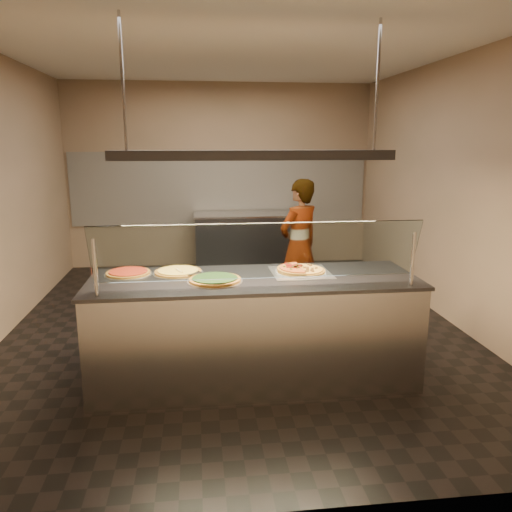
{
  "coord_description": "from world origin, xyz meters",
  "views": [
    {
      "loc": [
        -0.4,
        -5.4,
        2.05
      ],
      "look_at": [
        0.13,
        -0.92,
        1.02
      ],
      "focal_mm": 35.0,
      "sensor_mm": 36.0,
      "label": 1
    }
  ],
  "objects": [
    {
      "name": "prep_table",
      "position": [
        0.34,
        2.55,
        0.47
      ],
      "size": [
        1.61,
        0.74,
        0.93
      ],
      "color": "#3C3C42",
      "rests_on": "ground"
    },
    {
      "name": "worker",
      "position": [
        0.83,
        0.49,
        0.81
      ],
      "size": [
        0.71,
        0.65,
        1.63
      ],
      "primitive_type": "imported",
      "rotation": [
        0.0,
        0.0,
        3.73
      ],
      "color": "#373444",
      "rests_on": "ground"
    },
    {
      "name": "pizza_spatula",
      "position": [
        -0.52,
        -1.18,
        0.96
      ],
      "size": [
        0.24,
        0.21,
        0.02
      ],
      "color": "#B7B7BC",
      "rests_on": "pizza_spinach"
    },
    {
      "name": "ceiling",
      "position": [
        0.0,
        0.0,
        3.01
      ],
      "size": [
        5.0,
        6.0,
        0.02
      ],
      "primitive_type": "cube",
      "color": "silver",
      "rests_on": "wall_back"
    },
    {
      "name": "wall_right",
      "position": [
        2.51,
        0.0,
        1.5
      ],
      "size": [
        0.02,
        6.0,
        3.0
      ],
      "primitive_type": "cube",
      "color": "#A28368",
      "rests_on": "ground"
    },
    {
      "name": "tile_band",
      "position": [
        0.0,
        2.98,
        1.3
      ],
      "size": [
        4.9,
        0.02,
        1.2
      ],
      "primitive_type": "cube",
      "color": "silver",
      "rests_on": "wall_back"
    },
    {
      "name": "wall_front",
      "position": [
        0.0,
        -3.01,
        1.5
      ],
      "size": [
        5.0,
        0.02,
        3.0
      ],
      "primitive_type": "cube",
      "color": "#A28368",
      "rests_on": "ground"
    },
    {
      "name": "heat_lamp_housing",
      "position": [
        0.06,
        -1.34,
        1.95
      ],
      "size": [
        2.3,
        0.18,
        0.08
      ],
      "primitive_type": "cube",
      "color": "#3C3C42",
      "rests_on": "ceiling"
    },
    {
      "name": "pizza_spinach",
      "position": [
        -0.27,
        -1.42,
        0.95
      ],
      "size": [
        0.46,
        0.46,
        0.03
      ],
      "color": "silver",
      "rests_on": "serving_counter"
    },
    {
      "name": "wall_back",
      "position": [
        0.0,
        3.01,
        1.5
      ],
      "size": [
        5.0,
        0.02,
        3.0
      ],
      "primitive_type": "cube",
      "color": "#A28368",
      "rests_on": "ground"
    },
    {
      "name": "perforated_tray",
      "position": [
        0.49,
        -1.23,
        0.94
      ],
      "size": [
        0.52,
        0.52,
        0.01
      ],
      "color": "silver",
      "rests_on": "serving_counter"
    },
    {
      "name": "serving_counter",
      "position": [
        0.06,
        -1.34,
        0.47
      ],
      "size": [
        2.78,
        0.94,
        0.93
      ],
      "color": "#B7B7BC",
      "rests_on": "ground"
    },
    {
      "name": "sneeze_guard",
      "position": [
        0.06,
        -1.68,
        1.23
      ],
      "size": [
        2.54,
        0.18,
        0.54
      ],
      "color": "#B7B7BC",
      "rests_on": "serving_counter"
    },
    {
      "name": "ground",
      "position": [
        0.0,
        0.0,
        -0.01
      ],
      "size": [
        5.0,
        6.0,
        0.02
      ],
      "primitive_type": "cube",
      "color": "black",
      "rests_on": "ground"
    },
    {
      "name": "pizza_cheese",
      "position": [
        -0.58,
        -1.12,
        0.94
      ],
      "size": [
        0.44,
        0.44,
        0.03
      ],
      "color": "silver",
      "rests_on": "serving_counter"
    },
    {
      "name": "pizza_tomato",
      "position": [
        -1.01,
        -1.1,
        0.94
      ],
      "size": [
        0.41,
        0.41,
        0.03
      ],
      "color": "silver",
      "rests_on": "serving_counter"
    },
    {
      "name": "half_pizza_sausage",
      "position": [
        0.59,
        -1.23,
        0.96
      ],
      "size": [
        0.22,
        0.42,
        0.04
      ],
      "color": "brown",
      "rests_on": "perforated_tray"
    },
    {
      "name": "half_pizza_pepperoni",
      "position": [
        0.39,
        -1.23,
        0.96
      ],
      "size": [
        0.24,
        0.42,
        0.05
      ],
      "color": "brown",
      "rests_on": "perforated_tray"
    },
    {
      "name": "lamp_rod_left",
      "position": [
        -0.94,
        -1.34,
        2.5
      ],
      "size": [
        0.02,
        0.02,
        1.01
      ],
      "primitive_type": "cylinder",
      "color": "#B7B7BC",
      "rests_on": "ceiling"
    },
    {
      "name": "lamp_rod_right",
      "position": [
        1.06,
        -1.34,
        2.5
      ],
      "size": [
        0.02,
        0.02,
        1.01
      ],
      "primitive_type": "cylinder",
      "color": "#B7B7BC",
      "rests_on": "ceiling"
    }
  ]
}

